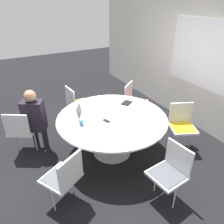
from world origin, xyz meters
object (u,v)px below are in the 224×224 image
Objects in this scene: chair_3 at (182,123)px; person_0 at (34,117)px; chair_2 at (171,169)px; laptop at (82,114)px; coffee_cup at (81,123)px; chair_4 at (134,99)px; spiral_notebook at (127,103)px; chair_1 at (64,176)px; chair_0 at (21,129)px; chair_5 at (76,102)px; cell_phone at (107,121)px.

chair_3 is 0.71× the size of person_0.
person_0 is (-1.97, -1.36, 0.19)m from chair_2.
laptop reaches higher than coffee_cup.
chair_3 is 1.84m from coffee_cup.
chair_4 reaches higher than spiral_notebook.
chair_4 is (-1.52, 2.08, 0.00)m from chair_1.
laptop is (-1.53, -0.64, 0.28)m from chair_2.
chair_2 is 1.00× the size of chair_3.
chair_0 is 2.40m from chair_4.
chair_1 is at bearing -37.01° from coffee_cup.
spiral_notebook is at bearing 18.03° from person_0.
chair_4 is at bearing 134.70° from spiral_notebook.
chair_0 is 1.16m from coffee_cup.
chair_3 is at bearing -23.70° from chair_1.
chair_5 is (-1.73, -1.39, 0.00)m from chair_3.
person_0 reaches higher than chair_4.
person_0 is (-1.15, -2.36, 0.19)m from chair_3.
person_0 is (0.12, -2.15, 0.19)m from chair_4.
chair_1 is 1.15m from cell_phone.
coffee_cup is (0.25, -0.12, -0.01)m from laptop.
person_0 is (0.58, -0.97, 0.19)m from chair_5.
chair_2 is at bearing -10.37° from spiral_notebook.
chair_0 is 1.52m from cell_phone.
person_0 is 0.85m from laptop.
spiral_notebook is (-0.08, 0.93, -0.04)m from laptop.
chair_5 is (-0.53, 1.22, 0.00)m from chair_0.
chair_1 is 0.71× the size of person_0.
chair_5 is 1.34m from coffee_cup.
chair_1 is 10.13× the size of coffee_cup.
chair_3 is at bearing 74.10° from cell_phone.
laptop is 0.27m from coffee_cup.
laptop is at bearing 0.23° from chair_3.
chair_4 is 3.38× the size of spiral_notebook.
chair_4 is (-0.07, 2.40, 0.00)m from chair_0.
chair_0 is at bearing -160.92° from person_0.
chair_1 is at bearing 176.20° from laptop.
coffee_cup is at bearing -21.37° from chair_5.
person_0 is at bearing -102.54° from spiral_notebook.
chair_5 is (-2.55, -0.39, 0.00)m from chair_2.
spiral_notebook is at bearing 30.67° from chair_5.
laptop is (-0.95, 0.65, 0.28)m from chair_1.
chair_5 is at bearing -144.08° from spiral_notebook.
chair_3 is 1.29m from chair_4.
chair_4 is 1.77m from coffee_cup.
chair_1 is 2.30m from chair_3.
chair_2 reaches higher than cell_phone.
chair_2 is at bearing 62.94° from chair_3.
chair_3 is (-0.82, 1.00, 0.00)m from chair_2.
chair_0 reaches higher than coffee_cup.
laptop reaches higher than chair_2.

